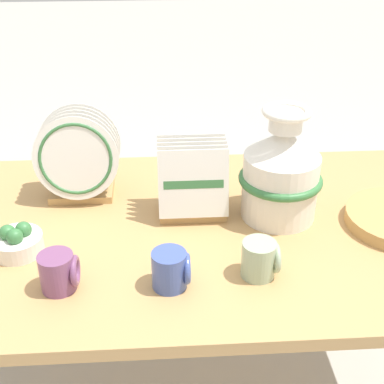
# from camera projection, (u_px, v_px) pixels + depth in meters

# --- Properties ---
(display_table) EXTENTS (1.57, 0.89, 0.67)m
(display_table) POSITION_uv_depth(u_px,v_px,m) (192.00, 245.00, 1.52)
(display_table) COLOR tan
(display_table) RESTS_ON ground_plane
(ceramic_vase) EXTENTS (0.23, 0.23, 0.33)m
(ceramic_vase) POSITION_uv_depth(u_px,v_px,m) (281.00, 172.00, 1.47)
(ceramic_vase) COLOR white
(ceramic_vase) RESTS_ON display_table
(dish_rack_round_plates) EXTENTS (0.25, 0.16, 0.27)m
(dish_rack_round_plates) POSITION_uv_depth(u_px,v_px,m) (78.00, 159.00, 1.57)
(dish_rack_round_plates) COLOR tan
(dish_rack_round_plates) RESTS_ON display_table
(dish_rack_square_plates) EXTENTS (0.19, 0.15, 0.22)m
(dish_rack_square_plates) POSITION_uv_depth(u_px,v_px,m) (192.00, 185.00, 1.51)
(dish_rack_square_plates) COLOR tan
(dish_rack_square_plates) RESTS_ON display_table
(mug_sage_glaze) EXTENTS (0.09, 0.08, 0.09)m
(mug_sage_glaze) POSITION_uv_depth(u_px,v_px,m) (260.00, 259.00, 1.28)
(mug_sage_glaze) COLOR #9EB28E
(mug_sage_glaze) RESTS_ON display_table
(mug_plum_glaze) EXTENTS (0.09, 0.08, 0.09)m
(mug_plum_glaze) POSITION_uv_depth(u_px,v_px,m) (59.00, 272.00, 1.24)
(mug_plum_glaze) COLOR #7A4770
(mug_plum_glaze) RESTS_ON display_table
(mug_cobalt_glaze) EXTENTS (0.09, 0.08, 0.09)m
(mug_cobalt_glaze) POSITION_uv_depth(u_px,v_px,m) (171.00, 270.00, 1.24)
(mug_cobalt_glaze) COLOR #42569E
(mug_cobalt_glaze) RESTS_ON display_table
(fruit_bowl) EXTENTS (0.13, 0.13, 0.08)m
(fruit_bowl) POSITION_uv_depth(u_px,v_px,m) (17.00, 242.00, 1.37)
(fruit_bowl) COLOR white
(fruit_bowl) RESTS_ON display_table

